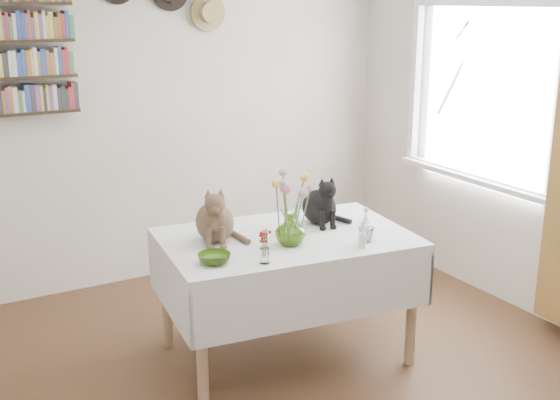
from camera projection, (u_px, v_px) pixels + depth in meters
room at (312, 186)px, 3.50m from camera, size 4.08×4.58×2.58m
window at (483, 107)px, 5.07m from camera, size 0.12×1.52×1.32m
dining_table at (286, 266)px, 4.24m from camera, size 1.57×1.12×0.79m
tabby_cat at (214, 212)px, 4.06m from camera, size 0.33×0.37×0.35m
black_cat at (319, 198)px, 4.39m from camera, size 0.26×0.31×0.33m
flower_vase at (290, 230)px, 4.02m from camera, size 0.19×0.19×0.18m
green_bowl at (214, 259)px, 3.75m from camera, size 0.19×0.19×0.05m
drinking_glass at (366, 235)px, 4.09m from camera, size 0.11×0.11×0.08m
candlestick at (362, 239)px, 3.97m from camera, size 0.04×0.04×0.16m
berry_jar at (264, 247)px, 3.74m from camera, size 0.05×0.05×0.21m
porcelain_figurine at (366, 216)px, 4.41m from camera, size 0.06×0.06×0.11m
flower_bouquet at (290, 187)px, 3.96m from camera, size 0.17×0.13×0.39m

